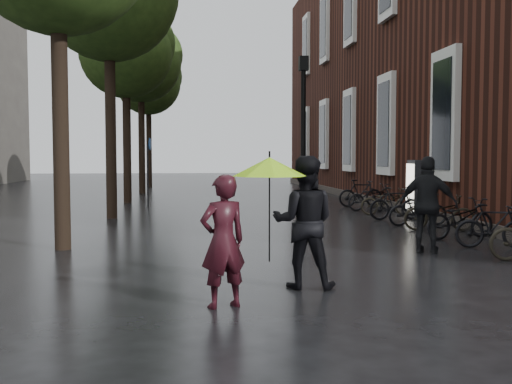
{
  "coord_description": "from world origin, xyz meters",
  "views": [
    {
      "loc": [
        -1.52,
        -5.33,
        1.89
      ],
      "look_at": [
        -0.31,
        5.77,
        1.21
      ],
      "focal_mm": 42.0,
      "sensor_mm": 36.0,
      "label": 1
    }
  ],
  "objects": [
    {
      "name": "ground",
      "position": [
        0.0,
        0.0,
        0.0
      ],
      "size": [
        120.0,
        120.0,
        0.0
      ],
      "primitive_type": "plane",
      "color": "black"
    },
    {
      "name": "brick_building",
      "position": [
        10.47,
        19.46,
        5.99
      ],
      "size": [
        10.2,
        33.2,
        12.0
      ],
      "color": "#38160F",
      "rests_on": "ground"
    },
    {
      "name": "street_trees",
      "position": [
        -3.99,
        15.91,
        6.34
      ],
      "size": [
        4.33,
        34.03,
        8.91
      ],
      "color": "black",
      "rests_on": "ground"
    },
    {
      "name": "person_burgundy",
      "position": [
        -1.13,
        2.03,
        0.83
      ],
      "size": [
        0.71,
        0.59,
        1.66
      ],
      "primitive_type": "imported",
      "rotation": [
        0.0,
        0.0,
        3.52
      ],
      "color": "black",
      "rests_on": "ground"
    },
    {
      "name": "person_black",
      "position": [
        0.08,
        3.02,
        0.94
      ],
      "size": [
        1.05,
        0.9,
        1.89
      ],
      "primitive_type": "imported",
      "rotation": [
        0.0,
        0.0,
        2.92
      ],
      "color": "black",
      "rests_on": "ground"
    },
    {
      "name": "lime_umbrella",
      "position": [
        -0.5,
        2.43,
        1.74
      ],
      "size": [
        0.98,
        0.98,
        1.46
      ],
      "rotation": [
        0.0,
        0.0,
        0.37
      ],
      "color": "black",
      "rests_on": "ground"
    },
    {
      "name": "pedestrian_walking",
      "position": [
        3.05,
        5.8,
        0.94
      ],
      "size": [
        1.18,
        0.95,
        1.88
      ],
      "primitive_type": "imported",
      "rotation": [
        0.0,
        0.0,
        2.61
      ],
      "color": "black",
      "rests_on": "ground"
    },
    {
      "name": "parked_bicycles",
      "position": [
        4.61,
        10.28,
        0.46
      ],
      "size": [
        2.01,
        12.26,
        1.01
      ],
      "color": "black",
      "rests_on": "ground"
    },
    {
      "name": "ad_lightbox",
      "position": [
        5.19,
        12.11,
        0.88
      ],
      "size": [
        0.27,
        1.16,
        1.75
      ],
      "rotation": [
        0.0,
        0.0,
        -0.15
      ],
      "color": "black",
      "rests_on": "ground"
    },
    {
      "name": "lamp_post",
      "position": [
        1.37,
        9.94,
        2.69
      ],
      "size": [
        0.23,
        0.23,
        4.43
      ],
      "rotation": [
        0.0,
        0.0,
        -0.41
      ],
      "color": "black",
      "rests_on": "ground"
    },
    {
      "name": "cycle_sign",
      "position": [
        -3.1,
        17.63,
        1.69
      ],
      "size": [
        0.13,
        0.47,
        2.56
      ],
      "rotation": [
        0.0,
        0.0,
        -0.12
      ],
      "color": "#262628",
      "rests_on": "ground"
    }
  ]
}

